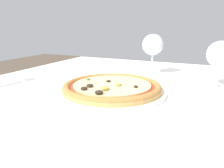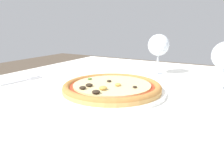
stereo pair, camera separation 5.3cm
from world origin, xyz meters
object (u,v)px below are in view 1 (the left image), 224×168
object	(u,v)px
dining_table	(161,110)
pizza_plate	(112,88)
wine_glass_far_left	(153,46)
fork	(17,82)
wine_glass_far_right	(220,55)

from	to	relation	value
dining_table	pizza_plate	distance (m)	0.20
pizza_plate	wine_glass_far_left	world-z (taller)	wine_glass_far_left
fork	wine_glass_far_left	bearing A→B (deg)	41.10
wine_glass_far_left	wine_glass_far_right	size ratio (longest dim) A/B	1.08
pizza_plate	dining_table	bearing A→B (deg)	40.00
dining_table	wine_glass_far_right	size ratio (longest dim) A/B	8.49
wine_glass_far_right	dining_table	bearing A→B (deg)	-148.82
fork	wine_glass_far_left	distance (m)	0.56
pizza_plate	fork	bearing A→B (deg)	-174.54
pizza_plate	wine_glass_far_right	world-z (taller)	wine_glass_far_right
dining_table	fork	xyz separation A→B (m)	(-0.51, -0.15, 0.08)
wine_glass_far_left	fork	bearing A→B (deg)	-138.90
dining_table	wine_glass_far_right	bearing A→B (deg)	31.18
dining_table	fork	bearing A→B (deg)	-163.76
dining_table	fork	distance (m)	0.53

